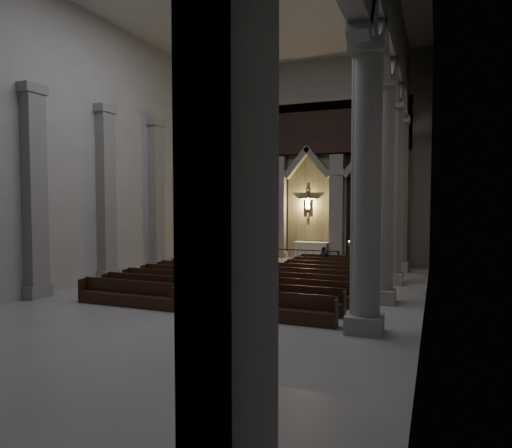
# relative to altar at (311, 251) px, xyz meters

# --- Properties ---
(room) EXTENTS (24.00, 24.10, 12.00)m
(room) POSITION_rel_altar_xyz_m (-0.35, -11.22, 6.92)
(room) COLOR #989690
(room) RESTS_ON ground
(sanctuary_wall) EXTENTS (14.00, 0.77, 12.00)m
(sanctuary_wall) POSITION_rel_altar_xyz_m (-0.35, 0.31, 5.94)
(sanctuary_wall) COLOR gray
(sanctuary_wall) RESTS_ON ground
(right_arcade) EXTENTS (1.00, 24.00, 12.00)m
(right_arcade) POSITION_rel_altar_xyz_m (5.15, -9.89, 7.15)
(right_arcade) COLOR gray
(right_arcade) RESTS_ON ground
(left_pilasters) EXTENTS (0.60, 13.00, 8.03)m
(left_pilasters) POSITION_rel_altar_xyz_m (-7.10, -7.72, 3.23)
(left_pilasters) COLOR gray
(left_pilasters) RESTS_ON ground
(sanctuary_step) EXTENTS (8.50, 2.60, 0.15)m
(sanctuary_step) POSITION_rel_altar_xyz_m (-0.35, -0.62, -0.61)
(sanctuary_step) COLOR gray
(sanctuary_step) RESTS_ON ground
(altar) EXTENTS (2.08, 0.83, 1.05)m
(altar) POSITION_rel_altar_xyz_m (0.00, 0.00, 0.00)
(altar) COLOR beige
(altar) RESTS_ON sanctuary_step
(altar_rail) EXTENTS (4.77, 0.09, 0.94)m
(altar_rail) POSITION_rel_altar_xyz_m (-0.35, -1.75, -0.06)
(altar_rail) COLOR black
(altar_rail) RESTS_ON ground
(candle_stand_left) EXTENTS (0.23, 0.23, 1.34)m
(candle_stand_left) POSITION_rel_altar_xyz_m (-2.76, -1.77, -0.32)
(candle_stand_left) COLOR olive
(candle_stand_left) RESTS_ON ground
(candle_stand_right) EXTENTS (0.25, 0.25, 1.48)m
(candle_stand_right) POSITION_rel_altar_xyz_m (2.53, -1.46, -0.28)
(candle_stand_right) COLOR olive
(candle_stand_right) RESTS_ON ground
(pews) EXTENTS (9.40, 10.42, 0.89)m
(pews) POSITION_rel_altar_xyz_m (-0.35, -8.56, -0.39)
(pews) COLOR black
(pews) RESTS_ON ground
(worshipper) EXTENTS (0.55, 0.44, 1.31)m
(worshipper) POSITION_rel_altar_xyz_m (1.63, -3.66, -0.02)
(worshipper) COLOR black
(worshipper) RESTS_ON ground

